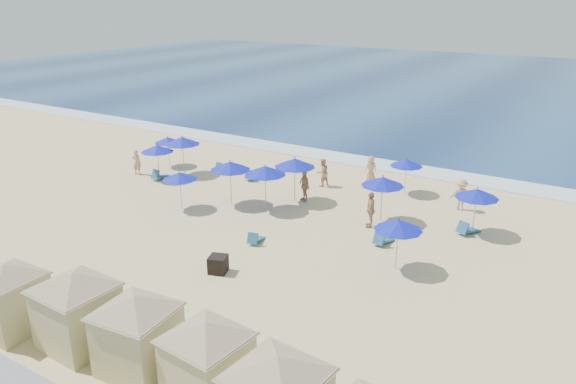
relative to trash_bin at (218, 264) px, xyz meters
The scene contains 31 objects.
ground 2.83m from the trash_bin, 98.54° to the left, with size 160.00×160.00×0.00m, color beige.
ocean 57.78m from the trash_bin, 90.41° to the left, with size 160.00×80.00×0.06m, color navy.
surf_line 18.29m from the trash_bin, 91.31° to the left, with size 160.00×2.50×0.08m, color white.
trash_bin is the anchor object (origin of this frame).
cabana_0 8.04m from the trash_bin, 115.61° to the right, with size 4.43×4.43×2.78m.
cabana_1 6.70m from the trash_bin, 95.52° to the right, with size 4.72×4.72×2.97m.
cabana_2 6.84m from the trash_bin, 72.50° to the right, with size 4.54×4.54×2.86m.
cabana_3 7.94m from the trash_bin, 53.25° to the right, with size 4.43×4.43×2.79m.
umbrella_0 14.34m from the trash_bin, 137.67° to the left, with size 2.28×2.28×2.60m.
umbrella_1 13.76m from the trash_bin, 144.55° to the left, with size 2.05×2.05×2.33m.
umbrella_2 16.44m from the trash_bin, 140.40° to the left, with size 1.85×1.85×2.11m.
umbrella_3 8.16m from the trash_bin, 143.16° to the left, with size 1.90×1.90×2.16m.
umbrella_4 8.39m from the trash_bin, 123.55° to the left, with size 2.27×2.27×2.58m.
umbrella_5 7.78m from the trash_bin, 108.67° to the left, with size 2.27×2.27×2.58m.
umbrella_6 9.44m from the trash_bin, 100.81° to the left, with size 2.31×2.31×2.63m.
umbrella_7 9.80m from the trash_bin, 68.07° to the left, with size 2.20×2.20×2.51m.
umbrella_8 14.09m from the trash_bin, 77.22° to the left, with size 1.92×1.92×2.18m.
umbrella_9 12.87m from the trash_bin, 50.67° to the left, with size 2.12×2.12×2.42m.
umbrella_10 7.79m from the trash_bin, 34.24° to the left, with size 2.06×2.06×2.35m.
beach_chair_0 13.57m from the trash_bin, 144.45° to the left, with size 0.74×1.39×0.74m.
beach_chair_1 14.57m from the trash_bin, 127.80° to the left, with size 0.61×1.16×0.61m.
beach_chair_2 12.49m from the trash_bin, 118.53° to the left, with size 0.99×1.43×0.72m.
beach_chair_3 3.26m from the trash_bin, 96.49° to the left, with size 0.74×1.22×0.63m.
beach_chair_4 7.93m from the trash_bin, 52.76° to the left, with size 0.72×1.30×0.68m.
beach_chair_5 12.45m from the trash_bin, 50.85° to the left, with size 1.05×1.40×0.71m.
beachgoer_0 15.32m from the trash_bin, 148.75° to the left, with size 0.60×0.39×1.64m, color tan.
beachgoer_1 12.38m from the trash_bin, 97.81° to the left, with size 0.84×0.66×1.74m, color tan.
beachgoer_2 8.67m from the trash_bin, 66.59° to the left, with size 1.09×0.45×1.86m, color tan.
beachgoer_3 14.32m from the trash_bin, 62.27° to the left, with size 1.14×0.66×1.77m, color tan.
beachgoer_4 14.80m from the trash_bin, 88.45° to the left, with size 0.78×0.51×1.60m, color tan.
beachgoer_5 9.56m from the trash_bin, 97.94° to the left, with size 1.05×0.44×1.79m, color tan.
Camera 1 is at (14.25, -19.31, 11.22)m, focal length 35.00 mm.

